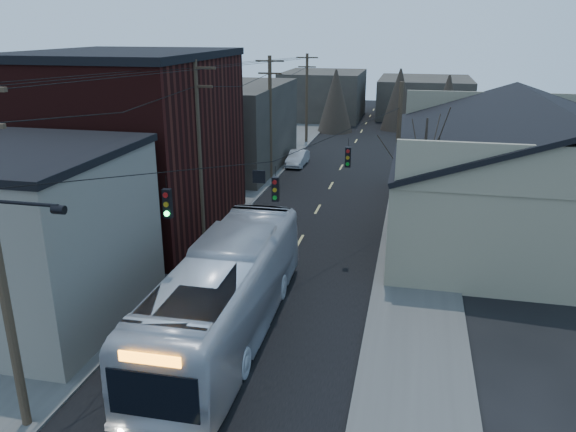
# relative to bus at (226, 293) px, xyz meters

# --- Properties ---
(road_surface) EXTENTS (9.00, 110.00, 0.02)m
(road_surface) POSITION_rel_bus_xyz_m (0.74, 20.60, -1.84)
(road_surface) COLOR black
(road_surface) RESTS_ON ground
(sidewalk_left) EXTENTS (4.00, 110.00, 0.12)m
(sidewalk_left) POSITION_rel_bus_xyz_m (-5.76, 20.60, -1.79)
(sidewalk_left) COLOR #474744
(sidewalk_left) RESTS_ON ground
(sidewalk_right) EXTENTS (4.00, 110.00, 0.12)m
(sidewalk_right) POSITION_rel_bus_xyz_m (7.24, 20.60, -1.79)
(sidewalk_right) COLOR #474744
(sidewalk_right) RESTS_ON ground
(building_clapboard) EXTENTS (8.00, 8.00, 7.00)m
(building_clapboard) POSITION_rel_bus_xyz_m (-8.26, -0.40, 1.65)
(building_clapboard) COLOR slate
(building_clapboard) RESTS_ON ground
(building_brick) EXTENTS (10.00, 12.00, 10.00)m
(building_brick) POSITION_rel_bus_xyz_m (-9.26, 10.60, 3.15)
(building_brick) COLOR black
(building_brick) RESTS_ON ground
(building_left_far) EXTENTS (9.00, 14.00, 7.00)m
(building_left_far) POSITION_rel_bus_xyz_m (-8.76, 26.60, 1.65)
(building_left_far) COLOR #302C27
(building_left_far) RESTS_ON ground
(warehouse) EXTENTS (16.16, 20.60, 7.73)m
(warehouse) POSITION_rel_bus_xyz_m (13.74, 15.60, 0.85)
(warehouse) COLOR gray
(warehouse) RESTS_ON ground
(building_far_left) EXTENTS (10.00, 12.00, 6.00)m
(building_far_left) POSITION_rel_bus_xyz_m (-5.26, 55.60, 1.15)
(building_far_left) COLOR #302C27
(building_far_left) RESTS_ON ground
(building_far_right) EXTENTS (12.00, 14.00, 5.00)m
(building_far_right) POSITION_rel_bus_xyz_m (7.74, 60.60, 0.65)
(building_far_right) COLOR #302C27
(building_far_right) RESTS_ON ground
(bare_tree) EXTENTS (0.40, 0.40, 7.20)m
(bare_tree) POSITION_rel_bus_xyz_m (7.24, 10.60, 1.75)
(bare_tree) COLOR black
(bare_tree) RESTS_ON ground
(utility_lines) EXTENTS (11.24, 45.28, 10.50)m
(utility_lines) POSITION_rel_bus_xyz_m (-2.37, 14.74, 3.10)
(utility_lines) COLOR #382B1E
(utility_lines) RESTS_ON ground
(bus) EXTENTS (3.30, 13.33, 3.70)m
(bus) POSITION_rel_bus_xyz_m (0.00, 0.00, 0.00)
(bus) COLOR #B6BAC3
(bus) RESTS_ON ground
(parked_car) EXTENTS (1.47, 3.99, 1.30)m
(parked_car) POSITION_rel_bus_xyz_m (-3.08, 28.44, -1.20)
(parked_car) COLOR #ADAFB5
(parked_car) RESTS_ON ground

